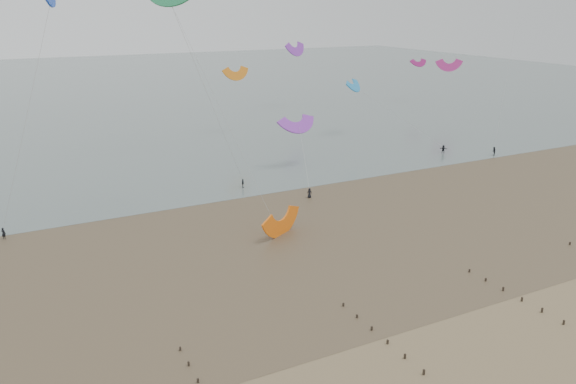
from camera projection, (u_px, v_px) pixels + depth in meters
name	position (u px, v px, depth m)	size (l,w,h in m)	color
ground	(378.00, 380.00, 48.40)	(500.00, 500.00, 0.00)	brown
sea_and_shore	(204.00, 245.00, 75.76)	(500.00, 665.00, 0.03)	#475654
kitesurfer_lead	(4.00, 233.00, 77.35)	(0.62, 0.41, 1.70)	black
kitesurfers	(342.00, 180.00, 100.76)	(103.64, 26.11, 1.87)	black
grounded_kite	(282.00, 234.00, 79.22)	(7.29, 3.82, 5.55)	orange
kites_airborne	(82.00, 43.00, 111.83)	(229.13, 97.46, 43.33)	#21814D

